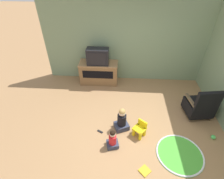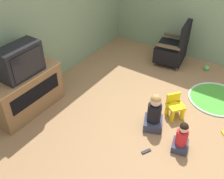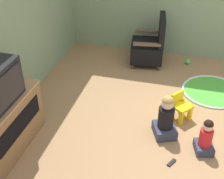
% 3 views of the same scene
% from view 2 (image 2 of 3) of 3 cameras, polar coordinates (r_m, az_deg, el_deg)
% --- Properties ---
extents(ground_plane, '(30.00, 30.00, 0.00)m').
position_cam_2_polar(ground_plane, '(4.64, 12.91, -5.63)').
color(ground_plane, '#9E754C').
extents(wall_back, '(5.27, 0.12, 2.68)m').
position_cam_2_polar(wall_back, '(4.94, -15.45, 15.06)').
color(wall_back, gray).
rests_on(wall_back, ground_plane).
extents(tv_cabinet, '(1.26, 0.55, 0.74)m').
position_cam_2_polar(tv_cabinet, '(4.67, -18.25, -0.40)').
color(tv_cabinet, brown).
rests_on(tv_cabinet, ground_plane).
extents(television, '(0.69, 0.34, 0.52)m').
position_cam_2_polar(television, '(4.31, -19.31, 5.88)').
color(television, black).
rests_on(television, tv_cabinet).
extents(black_armchair, '(0.73, 0.69, 0.97)m').
position_cam_2_polar(black_armchair, '(5.93, 13.18, 8.62)').
color(black_armchair, brown).
rests_on(black_armchair, ground_plane).
extents(yellow_kid_chair, '(0.37, 0.37, 0.41)m').
position_cam_2_polar(yellow_kid_chair, '(4.54, 13.52, -3.81)').
color(yellow_kid_chair, yellow).
rests_on(yellow_kid_chair, ground_plane).
extents(play_mat, '(1.04, 1.04, 0.04)m').
position_cam_2_polar(play_mat, '(5.25, 21.82, -1.86)').
color(play_mat, green).
rests_on(play_mat, ground_plane).
extents(child_watching_left, '(0.42, 0.40, 0.65)m').
position_cam_2_polar(child_watching_left, '(4.20, 9.16, -5.19)').
color(child_watching_left, '#33384C').
rests_on(child_watching_left, ground_plane).
extents(child_watching_center, '(0.31, 0.29, 0.52)m').
position_cam_2_polar(child_watching_center, '(3.99, 14.90, -10.19)').
color(child_watching_center, '#33384C').
rests_on(child_watching_center, ground_plane).
extents(toy_ball, '(0.10, 0.10, 0.10)m').
position_cam_2_polar(toy_ball, '(6.03, 19.93, 4.44)').
color(toy_ball, '#4CCC59').
rests_on(toy_ball, ground_plane).
extents(remote_control, '(0.15, 0.11, 0.02)m').
position_cam_2_polar(remote_control, '(4.01, 7.47, -13.22)').
color(remote_control, black).
rests_on(remote_control, ground_plane).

